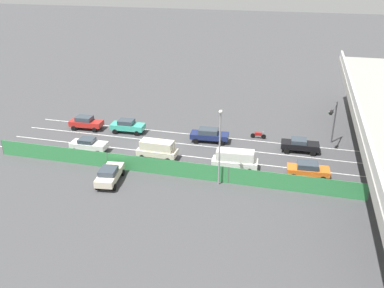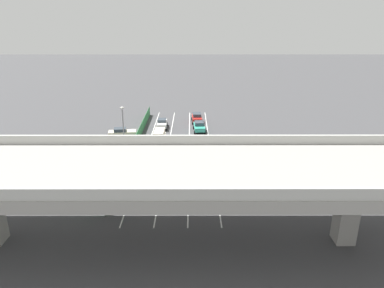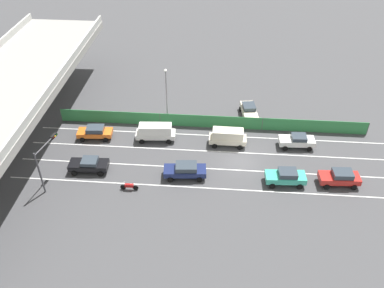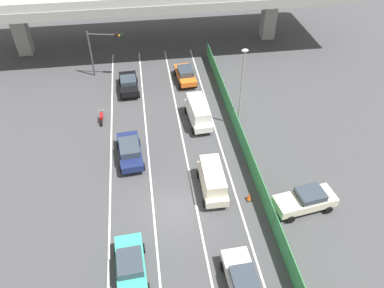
{
  "view_description": "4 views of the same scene",
  "coord_description": "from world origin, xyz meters",
  "views": [
    {
      "loc": [
        43.16,
        16.36,
        20.63
      ],
      "look_at": [
        0.92,
        5.07,
        1.26
      ],
      "focal_mm": 38.96,
      "sensor_mm": 36.0,
      "label": 1
    },
    {
      "loc": [
        -1.97,
        53.95,
        18.54
      ],
      "look_at": [
        -2.05,
        7.71,
        2.06
      ],
      "focal_mm": 32.66,
      "sensor_mm": 36.0,
      "label": 2
    },
    {
      "loc": [
        -36.73,
        2.74,
        30.21
      ],
      "look_at": [
        0.52,
        5.74,
        1.79
      ],
      "focal_mm": 37.93,
      "sensor_mm": 36.0,
      "label": 3
    },
    {
      "loc": [
        -1.45,
        -18.32,
        22.25
      ],
      "look_at": [
        2.04,
        5.19,
        1.85
      ],
      "focal_mm": 35.6,
      "sensor_mm": 36.0,
      "label": 4
    }
  ],
  "objects": [
    {
      "name": "parked_sedan_cream",
      "position": [
        9.57,
        -1.21,
        0.93
      ],
      "size": [
        4.75,
        2.54,
        1.69
      ],
      "color": "beige",
      "rests_on": "ground"
    },
    {
      "name": "lane_line_right_edge",
      "position": [
        4.84,
        3.79,
        0.0
      ],
      "size": [
        0.14,
        43.59,
        0.01
      ],
      "primitive_type": "cube",
      "color": "silver",
      "rests_on": "ground"
    },
    {
      "name": "motorcycle",
      "position": [
        -5.72,
        11.96,
        0.46
      ],
      "size": [
        0.6,
        1.95,
        0.93
      ],
      "color": "black",
      "rests_on": "ground"
    },
    {
      "name": "lane_line_mid_right",
      "position": [
        1.61,
        3.79,
        0.0
      ],
      "size": [
        0.14,
        43.59,
        0.01
      ],
      "primitive_type": "cube",
      "color": "silver",
      "rests_on": "ground"
    },
    {
      "name": "car_sedan_black",
      "position": [
        -3.0,
        17.06,
        0.88
      ],
      "size": [
        2.2,
        4.42,
        1.58
      ],
      "color": "black",
      "rests_on": "ground"
    },
    {
      "name": "car_sedan_red",
      "position": [
        -3.01,
        -10.55,
        0.96
      ],
      "size": [
        2.17,
        4.38,
        1.75
      ],
      "color": "red",
      "rests_on": "ground"
    },
    {
      "name": "ground_plane",
      "position": [
        0.0,
        0.0,
        0.0
      ],
      "size": [
        300.0,
        300.0,
        0.0
      ],
      "primitive_type": "plane",
      "color": "#424244"
    },
    {
      "name": "traffic_cone",
      "position": [
        5.69,
        0.19,
        0.33
      ],
      "size": [
        0.47,
        0.47,
        0.71
      ],
      "color": "orange",
      "rests_on": "ground"
    },
    {
      "name": "street_lamp",
      "position": [
        7.09,
        9.48,
        4.71
      ],
      "size": [
        0.6,
        0.36,
        7.86
      ],
      "color": "gray",
      "rests_on": "ground"
    },
    {
      "name": "traffic_light",
      "position": [
        -5.41,
        20.51,
        3.79
      ],
      "size": [
        3.95,
        1.16,
        5.28
      ],
      "color": "#47474C",
      "rests_on": "ground"
    },
    {
      "name": "car_taxi_teal",
      "position": [
        -3.33,
        -4.75,
        0.94
      ],
      "size": [
        2.19,
        4.41,
        1.72
      ],
      "color": "teal",
      "rests_on": "ground"
    },
    {
      "name": "car_sedan_navy",
      "position": [
        -3.13,
        6.18,
        0.94
      ],
      "size": [
        2.35,
        4.79,
        1.68
      ],
      "color": "navy",
      "rests_on": "ground"
    },
    {
      "name": "lane_line_left_edge",
      "position": [
        -4.84,
        3.79,
        0.0
      ],
      "size": [
        0.14,
        43.59,
        0.01
      ],
      "primitive_type": "cube",
      "color": "silver",
      "rests_on": "ground"
    },
    {
      "name": "car_van_cream",
      "position": [
        3.11,
        1.59,
        1.22
      ],
      "size": [
        1.99,
        4.53,
        2.16
      ],
      "color": "beige",
      "rests_on": "ground"
    },
    {
      "name": "car_sedan_white",
      "position": [
        3.38,
        -6.79,
        0.9
      ],
      "size": [
        2.08,
        4.31,
        1.64
      ],
      "color": "white",
      "rests_on": "ground"
    },
    {
      "name": "car_taxi_orange",
      "position": [
        3.21,
        18.07,
        0.9
      ],
      "size": [
        2.21,
        4.38,
        1.62
      ],
      "color": "orange",
      "rests_on": "ground"
    },
    {
      "name": "green_fence",
      "position": [
        6.64,
        3.79,
        0.9
      ],
      "size": [
        0.1,
        39.69,
        1.79
      ],
      "color": "#338447",
      "rests_on": "ground"
    },
    {
      "name": "car_van_white",
      "position": [
        3.42,
        10.49,
        1.23
      ],
      "size": [
        2.19,
        4.95,
        2.17
      ],
      "color": "silver",
      "rests_on": "ground"
    },
    {
      "name": "lane_line_mid_left",
      "position": [
        -1.61,
        3.79,
        0.0
      ],
      "size": [
        0.14,
        43.59,
        0.01
      ],
      "primitive_type": "cube",
      "color": "silver",
      "rests_on": "ground"
    }
  ]
}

